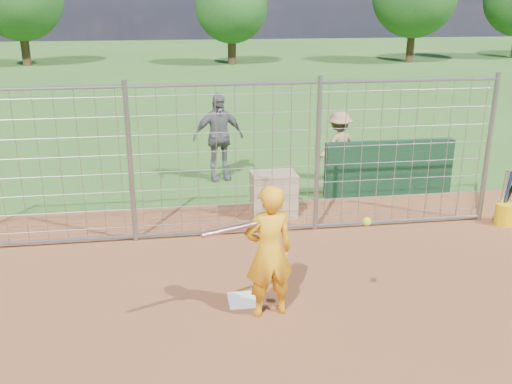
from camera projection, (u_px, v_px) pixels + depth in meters
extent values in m
plane|color=#2D591E|center=(243.00, 293.00, 7.63)|extent=(100.00, 100.00, 0.00)
cube|color=silver|center=(245.00, 300.00, 7.44)|extent=(0.43, 0.43, 0.02)
cube|color=#11381E|center=(389.00, 168.00, 11.31)|extent=(2.60, 0.20, 1.10)
imported|color=#F1A214|center=(269.00, 252.00, 6.87)|extent=(0.68, 0.50, 1.69)
imported|color=slate|center=(218.00, 137.00, 12.16)|extent=(1.17, 0.67, 1.89)
imported|color=#967652|center=(339.00, 146.00, 12.17)|extent=(1.10, 0.86, 1.50)
cube|color=tan|center=(274.00, 194.00, 10.26)|extent=(0.81, 0.56, 0.80)
cylinder|color=silver|center=(236.00, 228.00, 6.51)|extent=(0.82, 0.39, 0.06)
sphere|color=#BDF319|center=(367.00, 222.00, 6.52)|extent=(0.10, 0.10, 0.10)
cylinder|color=#E7B90C|center=(505.00, 214.00, 9.90)|extent=(0.34, 0.34, 0.38)
cylinder|color=silver|center=(503.00, 194.00, 9.82)|extent=(0.09, 0.16, 0.85)
cylinder|color=navy|center=(507.00, 194.00, 9.83)|extent=(0.08, 0.18, 0.85)
cylinder|color=black|center=(510.00, 194.00, 9.84)|extent=(0.09, 0.34, 0.82)
cylinder|color=gray|center=(130.00, 164.00, 8.87)|extent=(0.08, 0.08, 2.60)
cylinder|color=gray|center=(317.00, 156.00, 9.30)|extent=(0.08, 0.08, 2.60)
cylinder|color=gray|center=(488.00, 149.00, 9.73)|extent=(0.08, 0.08, 2.60)
cylinder|color=gray|center=(225.00, 84.00, 8.70)|extent=(9.00, 0.05, 0.05)
cylinder|color=gray|center=(227.00, 231.00, 9.48)|extent=(9.00, 0.05, 0.05)
cube|color=gray|center=(226.00, 163.00, 9.10)|extent=(9.00, 0.02, 2.50)
cylinder|color=#3F2B19|center=(25.00, 44.00, 33.08)|extent=(0.50, 0.50, 2.52)
cylinder|color=#3F2B19|center=(232.00, 46.00, 33.92)|extent=(0.50, 0.50, 2.16)
sphere|color=#26561E|center=(231.00, 7.00, 33.21)|extent=(4.20, 4.20, 4.20)
cylinder|color=#3F2B19|center=(411.00, 41.00, 34.96)|extent=(0.50, 0.50, 2.59)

